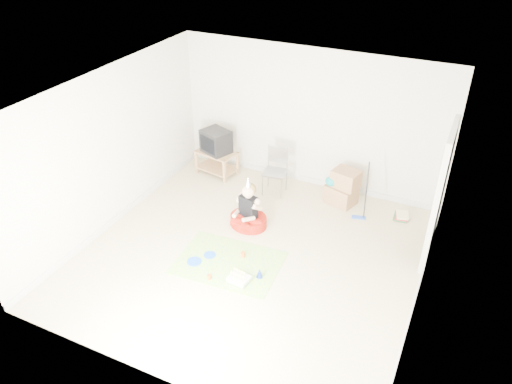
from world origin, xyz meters
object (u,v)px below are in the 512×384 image
at_px(cardboard_boxes, 342,187).
at_px(birthday_cake, 239,279).
at_px(tv_stand, 217,161).
at_px(crt_tv, 216,141).
at_px(seated_woman, 248,215).
at_px(folding_chair, 275,172).

bearing_deg(cardboard_boxes, birthday_cake, -105.02).
xyz_separation_m(tv_stand, cardboard_boxes, (2.54, 0.01, 0.03)).
height_order(crt_tv, cardboard_boxes, crt_tv).
relative_size(cardboard_boxes, birthday_cake, 2.05).
height_order(seated_woman, birthday_cake, seated_woman).
xyz_separation_m(crt_tv, cardboard_boxes, (2.54, 0.01, -0.38)).
height_order(tv_stand, birthday_cake, tv_stand).
relative_size(crt_tv, folding_chair, 0.58).
distance_m(tv_stand, seated_woman, 1.89).
distance_m(tv_stand, folding_chair, 1.34).
xyz_separation_m(crt_tv, seated_woman, (1.34, -1.34, -0.50)).
bearing_deg(cardboard_boxes, folding_chair, -170.84).
bearing_deg(folding_chair, seated_woman, -88.98).
xyz_separation_m(crt_tv, folding_chair, (1.32, -0.19, -0.27)).
xyz_separation_m(tv_stand, birthday_cake, (1.83, -2.66, -0.24)).
distance_m(crt_tv, seated_woman, 1.96).
distance_m(tv_stand, crt_tv, 0.42).
height_order(folding_chair, seated_woman, seated_woman).
bearing_deg(cardboard_boxes, crt_tv, -179.82).
height_order(cardboard_boxes, birthday_cake, cardboard_boxes).
xyz_separation_m(folding_chair, seated_woman, (0.02, -1.15, -0.23)).
distance_m(seated_woman, birthday_cake, 1.42).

